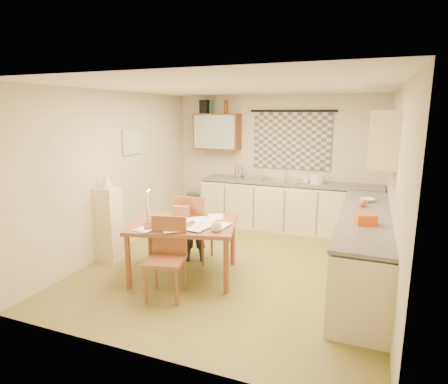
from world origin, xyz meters
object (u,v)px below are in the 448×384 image
at_px(counter_back, 288,206).
at_px(chair_far, 195,240).
at_px(dining_table, 184,249).
at_px(stove, 361,280).
at_px(person, 194,225).
at_px(counter_right, 363,249).
at_px(shelf_stand, 109,224).

distance_m(counter_back, chair_far, 2.21).
bearing_deg(dining_table, stove, -22.02).
bearing_deg(person, counter_right, 157.29).
relative_size(counter_right, shelf_stand, 2.68).
bearing_deg(shelf_stand, person, 18.95).
bearing_deg(counter_right, shelf_stand, -171.06).
distance_m(stove, dining_table, 2.25).
height_order(stove, dining_table, stove).
xyz_separation_m(counter_back, chair_far, (-0.98, -1.98, -0.14)).
height_order(counter_right, dining_table, counter_right).
bearing_deg(person, dining_table, 75.57).
relative_size(stove, dining_table, 0.56).
xyz_separation_m(counter_back, person, (-0.97, -2.02, 0.10)).
xyz_separation_m(counter_right, person, (-2.34, -0.15, 0.10)).
height_order(counter_back, person, person).
relative_size(counter_back, counter_right, 1.12).
xyz_separation_m(dining_table, person, (-0.11, 0.52, 0.17)).
bearing_deg(dining_table, counter_right, 1.44).
relative_size(stove, shelf_stand, 0.80).
xyz_separation_m(counter_right, chair_far, (-2.35, -0.10, -0.14)).
xyz_separation_m(counter_back, stove, (1.37, -2.81, -0.01)).
bearing_deg(shelf_stand, dining_table, -4.69).
distance_m(chair_far, shelf_stand, 1.29).
xyz_separation_m(counter_back, dining_table, (-0.86, -2.54, -0.07)).
xyz_separation_m(stove, chair_far, (-2.35, 0.83, -0.12)).
bearing_deg(chair_far, shelf_stand, 17.10).
height_order(counter_right, person, person).
distance_m(stove, person, 2.48).
bearing_deg(person, counter_back, -141.95).
height_order(counter_back, counter_right, same).
bearing_deg(counter_right, person, -176.42).
relative_size(chair_far, shelf_stand, 0.92).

